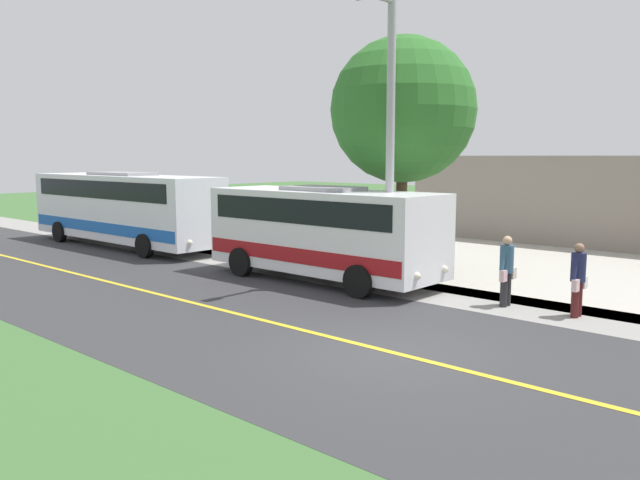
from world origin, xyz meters
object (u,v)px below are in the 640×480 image
(pedestrian_with_bags, at_px, (578,277))
(street_light_pole, at_px, (388,131))
(transit_bus_rear, at_px, (123,206))
(tree_curbside, at_px, (403,110))
(shuttle_bus_front, at_px, (323,229))
(pedestrian_waiting, at_px, (507,269))

(pedestrian_with_bags, distance_m, street_light_pole, 6.36)
(transit_bus_rear, distance_m, tree_curbside, 12.75)
(shuttle_bus_front, xyz_separation_m, transit_bus_rear, (0.04, -11.08, 0.13))
(pedestrian_waiting, relative_size, street_light_pole, 0.22)
(street_light_pole, distance_m, tree_curbside, 2.91)
(shuttle_bus_front, bearing_deg, pedestrian_with_bags, 94.78)
(transit_bus_rear, relative_size, tree_curbside, 1.44)
(transit_bus_rear, height_order, pedestrian_with_bags, transit_bus_rear)
(pedestrian_with_bags, height_order, tree_curbside, tree_curbside)
(pedestrian_with_bags, xyz_separation_m, street_light_pole, (0.26, -5.31, 3.50))
(transit_bus_rear, bearing_deg, pedestrian_with_bags, 92.03)
(pedestrian_waiting, bearing_deg, tree_curbside, -116.06)
(shuttle_bus_front, relative_size, tree_curbside, 1.03)
(shuttle_bus_front, xyz_separation_m, pedestrian_with_bags, (-0.62, 7.40, -0.63))
(shuttle_bus_front, relative_size, street_light_pole, 0.96)
(street_light_pole, bearing_deg, pedestrian_with_bags, 92.81)
(street_light_pole, bearing_deg, transit_bus_rear, -88.29)
(pedestrian_with_bags, height_order, street_light_pole, street_light_pole)
(transit_bus_rear, bearing_deg, street_light_pole, 91.71)
(pedestrian_waiting, height_order, street_light_pole, street_light_pole)
(shuttle_bus_front, relative_size, pedestrian_with_bags, 4.42)
(pedestrian_with_bags, bearing_deg, tree_curbside, -109.03)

